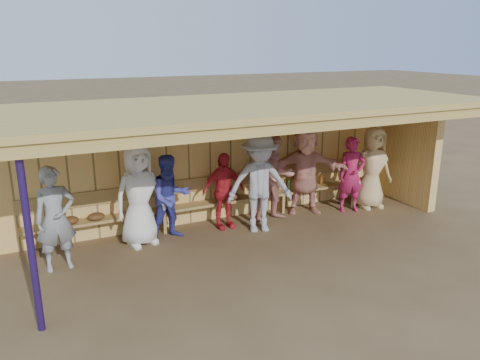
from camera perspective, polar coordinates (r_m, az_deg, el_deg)
name	(u,v)px	position (r m, az deg, el deg)	size (l,w,h in m)	color
ground	(248,240)	(8.65, 1.01, -7.28)	(90.00, 90.00, 0.00)	brown
player_a	(55,219)	(7.83, -21.58, -4.42)	(0.61, 0.40, 1.68)	gray
player_b	(139,195)	(8.36, -12.20, -1.82)	(0.89, 0.58, 1.83)	white
player_c	(170,197)	(8.55, -8.49, -2.11)	(0.77, 0.60, 1.58)	#373A99
player_d	(223,191)	(8.98, -2.06, -1.32)	(0.87, 0.36, 1.49)	red
player_e	(260,183)	(8.77, 2.41, -0.38)	(1.23, 0.70, 1.90)	#9C9BA3
player_f	(305,170)	(9.84, 7.96, 1.21)	(1.72, 0.55, 1.86)	#E1947F
player_g	(351,175)	(10.14, 13.43, 0.64)	(0.59, 0.39, 1.61)	#A81A49
player_h	(372,168)	(10.46, 15.83, 1.43)	(0.87, 0.57, 1.78)	tan
player_extra	(275,179)	(9.36, 4.32, 0.16)	(0.84, 0.66, 1.74)	tan
dugout_structure	(251,140)	(8.90, 1.33, 4.84)	(8.80, 3.20, 2.50)	#E3B461
bench	(224,195)	(9.41, -2.01, -1.88)	(7.60, 0.34, 0.93)	#AB8649
dugout_equipment	(186,205)	(9.03, -6.55, -3.04)	(6.79, 0.62, 0.80)	orange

